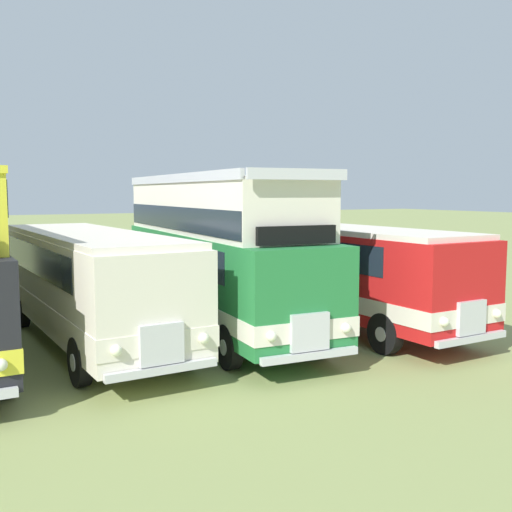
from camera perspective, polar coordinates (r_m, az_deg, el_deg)
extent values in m
plane|color=#8C9956|center=(16.45, -15.14, -8.30)|extent=(200.00, 200.00, 0.00)
sphere|color=#EAEACC|center=(11.25, -22.97, -9.46)|extent=(0.22, 0.22, 0.22)
cylinder|color=black|center=(13.02, -22.59, -10.00)|extent=(0.30, 1.05, 1.04)
cylinder|color=silver|center=(13.03, -21.92, -9.95)|extent=(0.03, 0.36, 0.36)
cube|color=silver|center=(16.41, -15.54, -2.29)|extent=(3.00, 9.99, 2.30)
cube|color=silver|center=(16.50, -15.48, -4.35)|extent=(3.04, 10.03, 0.44)
cube|color=#19232D|center=(16.72, -15.96, -0.08)|extent=(2.91, 7.59, 0.76)
cube|color=#19232D|center=(11.73, -9.21, -2.19)|extent=(2.20, 0.21, 0.90)
cube|color=silver|center=(11.87, -8.91, -8.24)|extent=(0.90, 0.17, 0.80)
cube|color=silver|center=(11.98, -8.82, -10.59)|extent=(2.30, 0.26, 0.16)
sphere|color=#EAEACC|center=(12.22, -4.94, -7.78)|extent=(0.22, 0.22, 0.22)
sphere|color=#EAEACC|center=(11.57, -13.07, -8.70)|extent=(0.22, 0.22, 0.22)
cube|color=silver|center=(16.28, -15.66, 1.96)|extent=(2.94, 9.59, 0.14)
cylinder|color=black|center=(13.92, -7.03, -8.54)|extent=(0.33, 1.05, 1.04)
cylinder|color=silver|center=(13.98, -6.46, -8.47)|extent=(0.04, 0.36, 0.36)
cylinder|color=black|center=(13.19, -16.32, -9.56)|extent=(0.33, 1.05, 1.04)
cylinder|color=silver|center=(13.16, -16.96, -9.62)|extent=(0.04, 0.36, 0.36)
cylinder|color=black|center=(19.89, -14.67, -4.28)|extent=(0.33, 1.05, 1.04)
cylinder|color=silver|center=(19.93, -14.26, -4.25)|extent=(0.04, 0.36, 0.36)
cylinder|color=black|center=(19.38, -21.23, -4.76)|extent=(0.33, 1.05, 1.04)
cylinder|color=silver|center=(19.36, -21.67, -4.79)|extent=(0.04, 0.36, 0.36)
cube|color=#237538|center=(17.34, -3.60, -1.64)|extent=(3.08, 10.56, 2.30)
cube|color=silver|center=(17.43, -3.59, -3.60)|extent=(3.12, 10.60, 0.44)
cube|color=#19232D|center=(17.64, -4.09, 0.45)|extent=(2.98, 8.16, 0.76)
cube|color=#19232D|center=(12.63, 4.92, -1.55)|extent=(2.20, 0.22, 0.90)
cube|color=silver|center=(12.76, 5.12, -7.18)|extent=(0.91, 0.17, 0.80)
cube|color=silver|center=(12.86, 5.16, -9.38)|extent=(2.30, 0.27, 0.16)
sphere|color=#EAEACC|center=(13.22, 8.54, -6.76)|extent=(0.22, 0.22, 0.22)
sphere|color=#EAEACC|center=(12.34, 1.49, -7.62)|extent=(0.22, 0.22, 0.22)
cube|color=silver|center=(17.43, -3.95, 4.66)|extent=(2.93, 9.65, 1.50)
cube|color=silver|center=(12.91, 4.02, 7.74)|extent=(2.40, 0.23, 0.24)
cube|color=silver|center=(21.46, -8.08, 7.00)|extent=(2.40, 0.23, 0.24)
cube|color=silver|center=(17.89, -0.34, 7.27)|extent=(0.63, 9.53, 0.24)
cube|color=silver|center=(17.03, -7.77, 7.28)|extent=(0.63, 9.53, 0.24)
cube|color=#19232D|center=(17.44, -3.94, 3.68)|extent=(2.96, 9.56, 0.64)
cube|color=black|center=(12.98, 3.88, 1.99)|extent=(1.90, 0.23, 0.40)
cylinder|color=black|center=(14.85, 5.76, -7.60)|extent=(0.34, 1.05, 1.04)
cylinder|color=silver|center=(14.92, 6.26, -7.54)|extent=(0.04, 0.36, 0.36)
cylinder|color=black|center=(13.85, -2.55, -8.58)|extent=(0.34, 1.05, 1.04)
cylinder|color=silver|center=(13.79, -3.13, -8.64)|extent=(0.04, 0.36, 0.36)
cylinder|color=black|center=(21.08, -4.05, -3.52)|extent=(0.34, 1.05, 1.04)
cylinder|color=silver|center=(21.13, -3.67, -3.49)|extent=(0.04, 0.36, 0.36)
cylinder|color=black|center=(20.39, -10.12, -3.93)|extent=(0.34, 1.05, 1.04)
cylinder|color=silver|center=(20.35, -10.52, -3.95)|extent=(0.04, 0.36, 0.36)
cube|color=red|center=(18.82, 6.97, -1.07)|extent=(2.91, 10.89, 2.30)
cube|color=silver|center=(18.90, 6.94, -2.88)|extent=(2.96, 10.93, 0.44)
cube|color=#19232D|center=(19.07, 6.26, 0.84)|extent=(2.85, 8.49, 0.76)
cube|color=#19232D|center=(14.88, 19.54, -0.73)|extent=(2.20, 0.18, 0.90)
cube|color=silver|center=(15.00, 19.69, -5.52)|extent=(0.90, 0.15, 0.80)
cube|color=silver|center=(15.09, 19.71, -7.39)|extent=(2.30, 0.23, 0.16)
sphere|color=#EAEACC|center=(15.69, 21.85, -5.10)|extent=(0.22, 0.22, 0.22)
sphere|color=#EAEACC|center=(14.33, 17.40, -5.97)|extent=(0.22, 0.22, 0.22)
cube|color=silver|center=(18.71, 7.01, 2.64)|extent=(2.86, 10.48, 0.14)
cylinder|color=black|center=(17.03, 17.86, -6.10)|extent=(0.32, 1.05, 1.04)
cylinder|color=silver|center=(17.14, 18.20, -6.03)|extent=(0.03, 0.36, 0.36)
cylinder|color=black|center=(15.42, 12.10, -7.19)|extent=(0.32, 1.05, 1.04)
cylinder|color=silver|center=(15.32, 11.68, -7.27)|extent=(0.03, 0.36, 0.36)
cylinder|color=black|center=(22.54, 3.71, -2.90)|extent=(0.32, 1.05, 1.04)
cylinder|color=silver|center=(22.63, 4.03, -2.87)|extent=(0.03, 0.36, 0.36)
cylinder|color=black|center=(21.35, -1.42, -3.39)|extent=(0.32, 1.05, 1.04)
cylinder|color=silver|center=(21.28, -1.77, -3.42)|extent=(0.03, 0.36, 0.36)
cylinder|color=#8C704C|center=(27.83, -16.40, -1.42)|extent=(0.08, 0.08, 1.05)
cylinder|color=#8C704C|center=(28.93, -8.43, -0.96)|extent=(0.08, 0.08, 1.05)
cylinder|color=#8C704C|center=(30.54, -1.17, -0.53)|extent=(0.08, 0.08, 1.05)
cylinder|color=beige|center=(27.45, -20.62, -0.81)|extent=(20.50, 0.03, 0.03)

